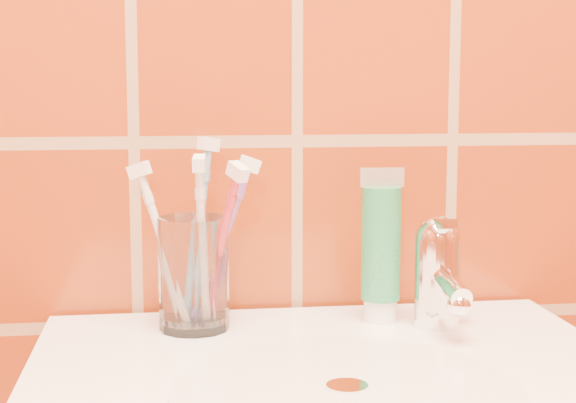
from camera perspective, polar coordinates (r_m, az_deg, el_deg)
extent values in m
cylinder|color=silver|center=(0.76, 3.84, -12.01)|extent=(0.30, 0.30, 0.00)
cylinder|color=white|center=(0.76, 3.84, -11.87)|extent=(0.04, 0.04, 0.00)
cylinder|color=white|center=(0.93, -6.11, -4.65)|extent=(0.08, 0.08, 0.12)
cylinder|color=white|center=(0.97, 5.97, -6.98)|extent=(0.04, 0.04, 0.02)
cylinder|color=#1B7542|center=(0.96, 6.03, -2.70)|extent=(0.04, 0.04, 0.12)
cube|color=beige|center=(0.95, 6.10, 1.57)|extent=(0.05, 0.01, 0.02)
cylinder|color=white|center=(0.95, 9.61, -5.17)|extent=(0.05, 0.05, 0.09)
sphere|color=white|center=(0.94, 9.68, -2.36)|extent=(0.05, 0.05, 0.05)
cylinder|color=white|center=(0.92, 10.34, -5.24)|extent=(0.02, 0.09, 0.03)
cube|color=white|center=(0.93, 9.92, -1.40)|extent=(0.02, 0.06, 0.01)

